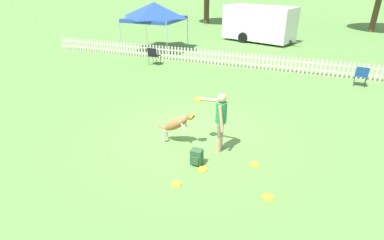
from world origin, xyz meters
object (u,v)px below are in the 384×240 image
object	(u,v)px
folding_chair_center	(153,54)
equipment_trailer	(259,23)
leaping_dog	(177,123)
backpack_on_grass	(197,157)
folding_chair_green_right	(362,74)
canopy_tent_main	(154,12)
handler_person	(220,116)
frisbee_far_scatter	(255,164)
frisbee_midfield	(176,184)
frisbee_near_handler	(203,169)
frisbee_near_dog	(268,197)

from	to	relation	value
folding_chair_center	equipment_trailer	bearing A→B (deg)	-115.05
leaping_dog	backpack_on_grass	bearing A→B (deg)	44.91
folding_chair_green_right	canopy_tent_main	world-z (taller)	canopy_tent_main
handler_person	equipment_trailer	distance (m)	15.04
folding_chair_center	folding_chair_green_right	bearing A→B (deg)	-178.41
handler_person	folding_chair_center	bearing A→B (deg)	36.13
frisbee_far_scatter	equipment_trailer	size ratio (longest dim) A/B	0.04
frisbee_far_scatter	canopy_tent_main	xyz separation A→B (m)	(-8.08, 10.25, 2.24)
frisbee_midfield	equipment_trailer	world-z (taller)	equipment_trailer
frisbee_midfield	folding_chair_green_right	xyz separation A→B (m)	(4.40, 8.79, 0.49)
frisbee_near_handler	frisbee_far_scatter	distance (m)	1.29
frisbee_near_dog	backpack_on_grass	bearing A→B (deg)	161.51
frisbee_near_dog	folding_chair_green_right	bearing A→B (deg)	73.91
frisbee_midfield	frisbee_far_scatter	world-z (taller)	same
frisbee_near_dog	folding_chair_center	distance (m)	10.93
handler_person	canopy_tent_main	bearing A→B (deg)	32.37
frisbee_midfield	equipment_trailer	xyz separation A→B (m)	(-1.28, 16.72, 1.22)
frisbee_near_handler	canopy_tent_main	distance (m)	13.15
backpack_on_grass	folding_chair_green_right	size ratio (longest dim) A/B	0.47
leaping_dog	frisbee_far_scatter	distance (m)	2.30
folding_chair_center	handler_person	bearing A→B (deg)	129.73
frisbee_near_dog	backpack_on_grass	world-z (taller)	backpack_on_grass
leaping_dog	equipment_trailer	xyz separation A→B (m)	(-0.54, 15.01, 0.65)
frisbee_near_dog	canopy_tent_main	size ratio (longest dim) A/B	0.08
frisbee_near_dog	canopy_tent_main	distance (m)	14.39
frisbee_near_handler	frisbee_near_dog	size ratio (longest dim) A/B	1.00
frisbee_near_dog	canopy_tent_main	xyz separation A→B (m)	(-8.57, 11.34, 2.24)
frisbee_midfield	folding_chair_green_right	distance (m)	9.84
canopy_tent_main	frisbee_far_scatter	bearing A→B (deg)	-51.75
backpack_on_grass	folding_chair_green_right	world-z (taller)	folding_chair_green_right
leaping_dog	frisbee_far_scatter	bearing A→B (deg)	78.92
frisbee_midfield	equipment_trailer	size ratio (longest dim) A/B	0.04
frisbee_near_handler	frisbee_far_scatter	bearing A→B (deg)	30.71
handler_person	frisbee_far_scatter	bearing A→B (deg)	-113.24
frisbee_near_dog	handler_person	bearing A→B (deg)	136.11
leaping_dog	frisbee_far_scatter	xyz separation A→B (m)	(2.20, -0.31, -0.57)
handler_person	canopy_tent_main	size ratio (longest dim) A/B	0.52
frisbee_far_scatter	backpack_on_grass	xyz separation A→B (m)	(-1.33, -0.48, 0.18)
leaping_dog	equipment_trailer	distance (m)	15.03
leaping_dog	frisbee_far_scatter	size ratio (longest dim) A/B	5.18
frisbee_near_handler	folding_chair_center	distance (m)	9.61
equipment_trailer	leaping_dog	bearing A→B (deg)	-70.83
frisbee_far_scatter	frisbee_midfield	bearing A→B (deg)	-136.27
frisbee_far_scatter	equipment_trailer	distance (m)	15.61
backpack_on_grass	frisbee_near_handler	bearing A→B (deg)	-39.59
frisbee_midfield	canopy_tent_main	size ratio (longest dim) A/B	0.08
handler_person	folding_chair_green_right	world-z (taller)	handler_person
frisbee_near_handler	frisbee_near_dog	distance (m)	1.65
handler_person	frisbee_midfield	distance (m)	2.07
frisbee_near_dog	backpack_on_grass	size ratio (longest dim) A/B	0.59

